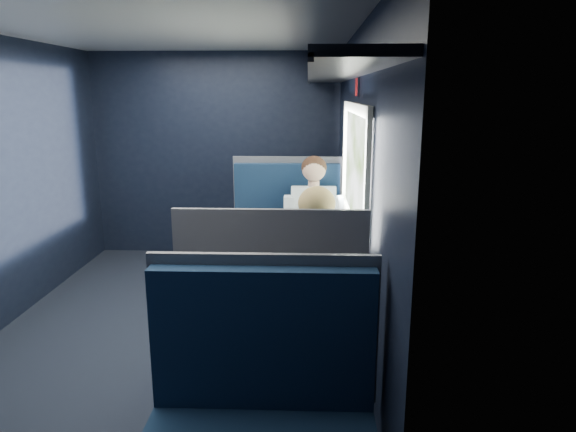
{
  "coord_description": "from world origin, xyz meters",
  "views": [
    {
      "loc": [
        1.04,
        -3.74,
        1.85
      ],
      "look_at": [
        0.9,
        0.0,
        0.95
      ],
      "focal_mm": 32.0,
      "sensor_mm": 36.0,
      "label": 1
    }
  ],
  "objects_px": {
    "seat_row_front": "(290,225)",
    "woman": "(316,277)",
    "laptop": "(350,233)",
    "cup": "(341,224)",
    "table": "(305,253)",
    "seat_bay_near": "(285,249)",
    "man": "(313,223)",
    "seat_bay_far": "(274,335)",
    "bottle_small": "(331,221)"
  },
  "relations": [
    {
      "from": "table",
      "to": "woman",
      "type": "xyz_separation_m",
      "value": [
        0.07,
        -0.71,
        0.06
      ]
    },
    {
      "from": "seat_bay_near",
      "to": "cup",
      "type": "distance_m",
      "value": 0.76
    },
    {
      "from": "laptop",
      "to": "cup",
      "type": "distance_m",
      "value": 0.34
    },
    {
      "from": "table",
      "to": "man",
      "type": "height_order",
      "value": "man"
    },
    {
      "from": "seat_bay_near",
      "to": "seat_row_front",
      "type": "bearing_deg",
      "value": 89.08
    },
    {
      "from": "laptop",
      "to": "seat_row_front",
      "type": "bearing_deg",
      "value": 107.15
    },
    {
      "from": "seat_bay_far",
      "to": "seat_row_front",
      "type": "distance_m",
      "value": 2.67
    },
    {
      "from": "bottle_small",
      "to": "cup",
      "type": "xyz_separation_m",
      "value": [
        0.09,
        0.07,
        -0.04
      ]
    },
    {
      "from": "seat_bay_near",
      "to": "man",
      "type": "relative_size",
      "value": 0.95
    },
    {
      "from": "seat_row_front",
      "to": "bottle_small",
      "type": "distance_m",
      "value": 1.55
    },
    {
      "from": "seat_row_front",
      "to": "woman",
      "type": "bearing_deg",
      "value": -84.3
    },
    {
      "from": "seat_bay_near",
      "to": "seat_row_front",
      "type": "height_order",
      "value": "seat_bay_near"
    },
    {
      "from": "cup",
      "to": "table",
      "type": "bearing_deg",
      "value": -125.43
    },
    {
      "from": "man",
      "to": "seat_bay_far",
      "type": "bearing_deg",
      "value": -99.03
    },
    {
      "from": "seat_bay_near",
      "to": "seat_bay_far",
      "type": "distance_m",
      "value": 1.75
    },
    {
      "from": "laptop",
      "to": "table",
      "type": "bearing_deg",
      "value": -166.3
    },
    {
      "from": "seat_bay_far",
      "to": "bottle_small",
      "type": "relative_size",
      "value": 6.46
    },
    {
      "from": "seat_bay_near",
      "to": "seat_bay_far",
      "type": "xyz_separation_m",
      "value": [
        0.01,
        -1.75,
        -0.01
      ]
    },
    {
      "from": "man",
      "to": "bottle_small",
      "type": "relative_size",
      "value": 6.78
    },
    {
      "from": "laptop",
      "to": "seat_bay_near",
      "type": "bearing_deg",
      "value": 124.6
    },
    {
      "from": "seat_bay_near",
      "to": "seat_bay_far",
      "type": "relative_size",
      "value": 1.0
    },
    {
      "from": "table",
      "to": "seat_bay_far",
      "type": "relative_size",
      "value": 0.79
    },
    {
      "from": "seat_bay_far",
      "to": "seat_row_front",
      "type": "xyz_separation_m",
      "value": [
        0.0,
        2.67,
        -0.0
      ]
    },
    {
      "from": "seat_row_front",
      "to": "laptop",
      "type": "height_order",
      "value": "seat_row_front"
    },
    {
      "from": "man",
      "to": "bottle_small",
      "type": "xyz_separation_m",
      "value": [
        0.14,
        -0.35,
        0.11
      ]
    },
    {
      "from": "seat_bay_near",
      "to": "woman",
      "type": "distance_m",
      "value": 1.63
    },
    {
      "from": "man",
      "to": "laptop",
      "type": "relative_size",
      "value": 3.91
    },
    {
      "from": "laptop",
      "to": "bottle_small",
      "type": "distance_m",
      "value": 0.3
    },
    {
      "from": "laptop",
      "to": "seat_bay_far",
      "type": "bearing_deg",
      "value": -118.84
    },
    {
      "from": "seat_row_front",
      "to": "cup",
      "type": "distance_m",
      "value": 1.51
    },
    {
      "from": "seat_row_front",
      "to": "woman",
      "type": "relative_size",
      "value": 0.88
    },
    {
      "from": "seat_row_front",
      "to": "woman",
      "type": "height_order",
      "value": "woman"
    },
    {
      "from": "table",
      "to": "cup",
      "type": "bearing_deg",
      "value": 54.57
    },
    {
      "from": "seat_bay_near",
      "to": "laptop",
      "type": "relative_size",
      "value": 3.72
    },
    {
      "from": "table",
      "to": "seat_bay_far",
      "type": "bearing_deg",
      "value": -101.78
    },
    {
      "from": "table",
      "to": "seat_row_front",
      "type": "distance_m",
      "value": 1.82
    },
    {
      "from": "laptop",
      "to": "cup",
      "type": "height_order",
      "value": "laptop"
    },
    {
      "from": "man",
      "to": "cup",
      "type": "distance_m",
      "value": 0.37
    },
    {
      "from": "man",
      "to": "woman",
      "type": "bearing_deg",
      "value": -90.0
    },
    {
      "from": "bottle_small",
      "to": "cup",
      "type": "relative_size",
      "value": 2.01
    },
    {
      "from": "man",
      "to": "bottle_small",
      "type": "distance_m",
      "value": 0.39
    },
    {
      "from": "seat_row_front",
      "to": "laptop",
      "type": "bearing_deg",
      "value": -72.85
    },
    {
      "from": "laptop",
      "to": "cup",
      "type": "relative_size",
      "value": 3.49
    },
    {
      "from": "seat_row_front",
      "to": "man",
      "type": "bearing_deg",
      "value": -77.17
    },
    {
      "from": "table",
      "to": "seat_bay_far",
      "type": "distance_m",
      "value": 0.93
    },
    {
      "from": "seat_bay_far",
      "to": "woman",
      "type": "bearing_deg",
      "value": 33.82
    },
    {
      "from": "man",
      "to": "laptop",
      "type": "height_order",
      "value": "man"
    },
    {
      "from": "seat_bay_far",
      "to": "bottle_small",
      "type": "height_order",
      "value": "seat_bay_far"
    },
    {
      "from": "table",
      "to": "laptop",
      "type": "height_order",
      "value": "laptop"
    },
    {
      "from": "table",
      "to": "woman",
      "type": "bearing_deg",
      "value": -84.55
    }
  ]
}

